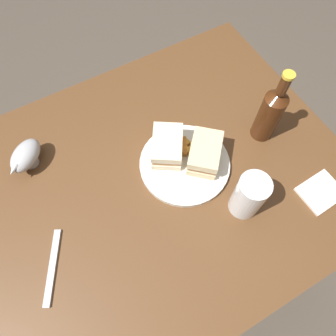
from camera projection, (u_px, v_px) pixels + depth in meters
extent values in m
plane|color=#4C4238|center=(159.00, 241.00, 1.48)|extent=(6.00, 6.00, 0.00)
cube|color=brown|center=(156.00, 219.00, 1.16)|extent=(1.08, 0.84, 0.70)
cylinder|color=silver|center=(184.00, 163.00, 0.87)|extent=(0.25, 0.25, 0.01)
cube|color=beige|center=(204.00, 157.00, 0.85)|extent=(0.14, 0.14, 0.02)
cube|color=#8C5B3D|center=(205.00, 153.00, 0.83)|extent=(0.13, 0.13, 0.02)
cube|color=beige|center=(206.00, 150.00, 0.82)|extent=(0.14, 0.14, 0.02)
cube|color=beige|center=(167.00, 150.00, 0.86)|extent=(0.13, 0.14, 0.02)
cube|color=#B27A4C|center=(167.00, 146.00, 0.84)|extent=(0.12, 0.13, 0.02)
cube|color=beige|center=(167.00, 143.00, 0.83)|extent=(0.13, 0.14, 0.02)
cube|color=gold|center=(199.00, 147.00, 0.87)|extent=(0.05, 0.04, 0.02)
cube|color=gold|center=(183.00, 146.00, 0.87)|extent=(0.04, 0.03, 0.02)
cube|color=gold|center=(183.00, 149.00, 0.86)|extent=(0.05, 0.05, 0.02)
cube|color=#B77F33|center=(172.00, 144.00, 0.87)|extent=(0.04, 0.05, 0.02)
cube|color=#AD702D|center=(183.00, 146.00, 0.87)|extent=(0.04, 0.06, 0.02)
cube|color=#B77F33|center=(175.00, 149.00, 0.87)|extent=(0.04, 0.05, 0.01)
cylinder|color=white|center=(249.00, 196.00, 0.75)|extent=(0.08, 0.08, 0.14)
cylinder|color=gold|center=(246.00, 200.00, 0.78)|extent=(0.07, 0.07, 0.09)
cylinder|color=#B7B7BC|center=(30.00, 161.00, 0.87)|extent=(0.04, 0.04, 0.02)
ellipsoid|color=#B7B7BC|center=(26.00, 155.00, 0.84)|extent=(0.12, 0.12, 0.05)
ellipsoid|color=#381E0F|center=(25.00, 154.00, 0.83)|extent=(0.10, 0.10, 0.02)
cone|color=#B7B7BC|center=(14.00, 170.00, 0.81)|extent=(0.04, 0.04, 0.02)
cylinder|color=#47230F|center=(268.00, 117.00, 0.85)|extent=(0.06, 0.06, 0.16)
cone|color=#47230F|center=(279.00, 96.00, 0.77)|extent=(0.06, 0.06, 0.02)
cylinder|color=#47230F|center=(284.00, 85.00, 0.73)|extent=(0.03, 0.03, 0.06)
cylinder|color=gold|center=(289.00, 75.00, 0.70)|extent=(0.03, 0.03, 0.01)
cube|color=silver|center=(321.00, 192.00, 0.83)|extent=(0.11, 0.09, 0.01)
cube|color=silver|center=(52.00, 267.00, 0.75)|extent=(0.10, 0.17, 0.01)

